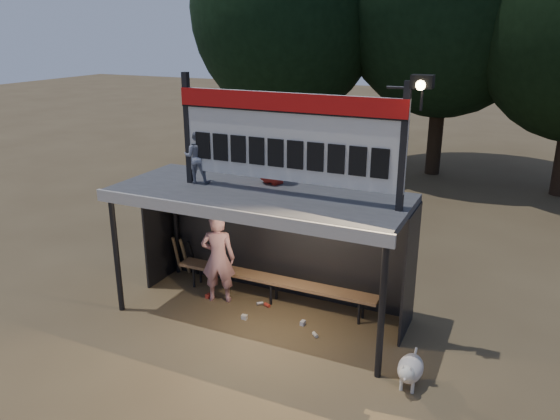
% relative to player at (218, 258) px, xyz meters
% --- Properties ---
extents(ground, '(80.00, 80.00, 0.00)m').
position_rel_player_xyz_m(ground, '(0.96, -0.17, -0.87)').
color(ground, brown).
rests_on(ground, ground).
extents(player, '(0.73, 0.60, 1.73)m').
position_rel_player_xyz_m(player, '(0.00, 0.00, 0.00)').
color(player, silver).
rests_on(player, ground).
extents(child_a, '(0.55, 0.48, 0.94)m').
position_rel_player_xyz_m(child_a, '(-0.27, -0.13, 1.92)').
color(child_a, gray).
rests_on(child_a, dugout_shelter).
extents(child_b, '(0.64, 0.53, 1.11)m').
position_rel_player_xyz_m(child_b, '(0.94, 0.36, 2.01)').
color(child_b, '#A9241A').
rests_on(child_b, dugout_shelter).
extents(dugout_shelter, '(5.10, 2.08, 2.32)m').
position_rel_player_xyz_m(dugout_shelter, '(0.96, 0.07, 0.98)').
color(dugout_shelter, '#3B3B3D').
rests_on(dugout_shelter, ground).
extents(scoreboard_assembly, '(4.10, 0.27, 1.99)m').
position_rel_player_xyz_m(scoreboard_assembly, '(1.52, -0.18, 2.46)').
color(scoreboard_assembly, black).
rests_on(scoreboard_assembly, dugout_shelter).
extents(bench, '(4.00, 0.35, 0.48)m').
position_rel_player_xyz_m(bench, '(0.96, 0.38, -0.43)').
color(bench, '#956B46').
rests_on(bench, ground).
extents(tree_left, '(6.46, 6.46, 9.27)m').
position_rel_player_xyz_m(tree_left, '(-3.04, 9.83, 4.65)').
color(tree_left, black).
rests_on(tree_left, ground).
extents(dog, '(0.36, 0.81, 0.49)m').
position_rel_player_xyz_m(dog, '(3.83, -1.11, -0.59)').
color(dog, silver).
rests_on(dog, ground).
extents(bats, '(0.48, 0.33, 0.84)m').
position_rel_player_xyz_m(bats, '(-1.21, 0.65, -0.44)').
color(bats, '#987247').
rests_on(bats, ground).
extents(litter, '(2.47, 0.72, 0.08)m').
position_rel_player_xyz_m(litter, '(1.02, -0.14, -0.83)').
color(litter, red).
rests_on(litter, ground).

